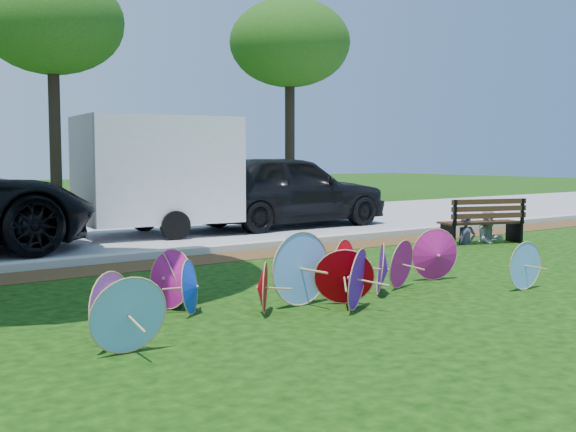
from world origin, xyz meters
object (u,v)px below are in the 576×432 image
object	(u,v)px
cargo_trailer	(158,170)
park_bench	(481,221)
dark_pickup	(285,190)
person_right	(490,211)
person_left	(467,217)
parasol_pile	(305,276)

from	to	relation	value
cargo_trailer	park_bench	size ratio (longest dim) A/B	1.91
dark_pickup	person_right	xyz separation A→B (m)	(1.52, -4.80, -0.26)
dark_pickup	person_right	distance (m)	5.04
cargo_trailer	park_bench	bearing A→B (deg)	-41.20
cargo_trailer	park_bench	world-z (taller)	cargo_trailer
dark_pickup	person_left	size ratio (longest dim) A/B	4.90
cargo_trailer	person_left	world-z (taller)	cargo_trailer
parasol_pile	cargo_trailer	world-z (taller)	cargo_trailer
dark_pickup	person_right	size ratio (longest dim) A/B	4.18
person_right	park_bench	bearing A→B (deg)	-151.23
cargo_trailer	person_right	world-z (taller)	cargo_trailer
parasol_pile	person_right	size ratio (longest dim) A/B	4.88
cargo_trailer	person_right	size ratio (longest dim) A/B	2.58
person_left	park_bench	bearing A→B (deg)	11.90
park_bench	person_left	distance (m)	0.37
parasol_pile	person_left	world-z (taller)	person_left
person_left	person_right	bearing A→B (deg)	20.03
parasol_pile	park_bench	distance (m)	6.88
dark_pickup	park_bench	distance (m)	5.00
parasol_pile	park_bench	world-z (taller)	park_bench
parasol_pile	dark_pickup	world-z (taller)	dark_pickup
park_bench	cargo_trailer	bearing A→B (deg)	150.41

